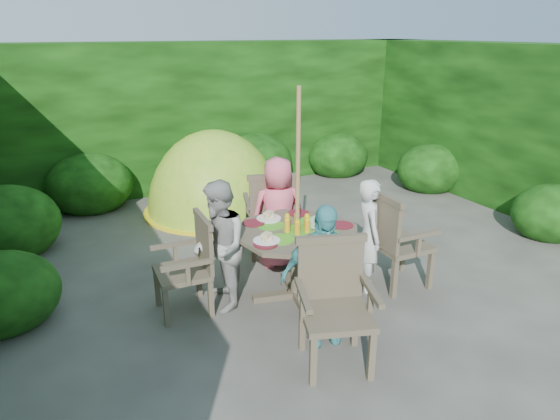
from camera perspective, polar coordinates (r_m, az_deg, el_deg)
name	(u,v)px	position (r m, az deg, el deg)	size (l,w,h in m)	color
ground	(316,264)	(6.11, 4.16, -6.21)	(60.00, 60.00, 0.00)	#44413C
hedge_enclosure	(270,142)	(6.83, -1.20, 7.77)	(9.00, 9.00, 2.50)	black
patio_table	(297,241)	(5.14, 2.00, -3.54)	(1.55, 1.55, 0.91)	#41382B
parasol_pole	(298,199)	(4.97, 2.02, 1.30)	(0.04, 0.04, 2.20)	olive
garden_chair_right	(394,239)	(5.54, 12.91, -3.25)	(0.57, 0.63, 1.04)	#41382B
garden_chair_left	(190,264)	(5.03, -10.27, -6.10)	(0.53, 0.58, 0.95)	#41382B
garden_chair_back	(272,213)	(6.14, -0.94, -0.30)	(0.77, 0.72, 1.06)	#41382B
garden_chair_front	(334,301)	(4.25, 6.21, -10.32)	(0.76, 0.71, 1.03)	#41382B
child_right	(369,235)	(5.40, 10.14, -2.88)	(0.45, 0.30, 1.24)	silver
child_left	(219,247)	(4.98, -6.95, -4.17)	(0.65, 0.50, 1.33)	#A3A49E
child_back	(278,213)	(5.84, -0.22, -0.32)	(0.65, 0.42, 1.33)	#E65F76
child_front	(322,275)	(4.44, 4.85, -7.40)	(0.77, 0.32, 1.31)	#49A7AB
dome_tent	(216,210)	(7.95, -7.34, 0.01)	(2.22, 2.22, 2.53)	#7BBA23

